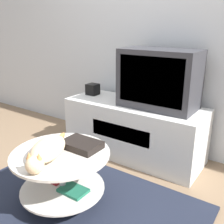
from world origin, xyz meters
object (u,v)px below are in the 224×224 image
at_px(cat, 47,150).
at_px(speaker, 93,89).
at_px(tv, 159,79).
at_px(dvd_box, 81,145).

bearing_deg(cat, speaker, 178.12).
bearing_deg(speaker, tv, -0.64).
height_order(speaker, cat, speaker).
relative_size(speaker, dvd_box, 0.42).
bearing_deg(tv, speaker, 179.36).
bearing_deg(speaker, cat, -65.39).
distance_m(tv, dvd_box, 0.94).
distance_m(tv, cat, 1.17).
distance_m(dvd_box, cat, 0.25).
distance_m(speaker, cat, 1.22).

